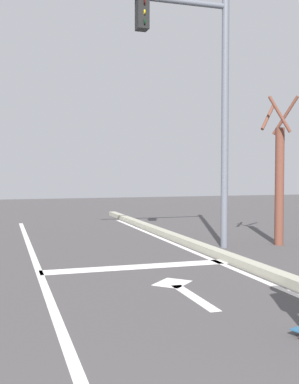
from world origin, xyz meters
TOP-DOWN VIEW (x-y plane):
  - lane_line_center at (0.14, 6.00)m, footprint 0.12×20.00m
  - lane_line_curbside at (3.41, 6.00)m, footprint 0.12×20.00m
  - stop_bar at (1.85, 8.07)m, footprint 3.42×0.40m
  - lane_arrow_stem at (2.02, 5.89)m, footprint 0.16×1.40m
  - lane_arrow_head at (2.02, 6.74)m, footprint 0.71×0.71m
  - curb_strip at (3.66, 6.00)m, footprint 0.24×24.00m
  - traffic_signal_mast at (3.52, 9.57)m, footprint 3.90×0.34m
  - roadside_tree at (5.66, 9.52)m, footprint 0.93×0.89m

SIDE VIEW (x-z plane):
  - lane_line_center at x=0.14m, z-range 0.00..0.01m
  - lane_line_curbside at x=3.41m, z-range 0.00..0.01m
  - stop_bar at x=1.85m, z-range 0.00..0.01m
  - lane_arrow_stem at x=2.02m, z-range 0.00..0.01m
  - lane_arrow_head at x=2.02m, z-range 0.00..0.01m
  - curb_strip at x=3.66m, z-range 0.00..0.14m
  - roadside_tree at x=5.66m, z-range -0.19..3.26m
  - traffic_signal_mast at x=3.52m, z-range 0.92..6.64m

